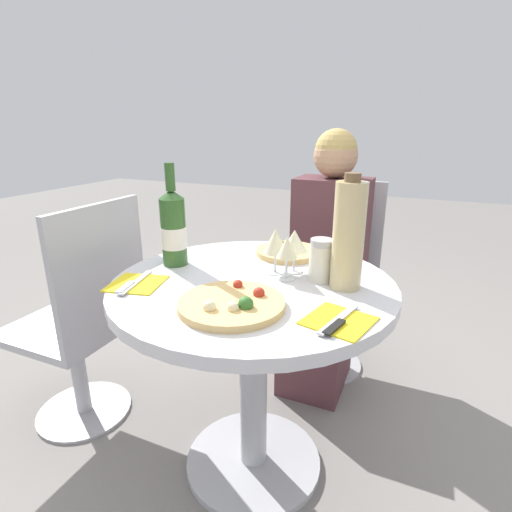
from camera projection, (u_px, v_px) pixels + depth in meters
name	position (u px, v px, depth m)	size (l,w,h in m)	color
ground_plane	(253.00, 462.00, 1.45)	(12.00, 12.00, 0.00)	gray
dining_table	(253.00, 329.00, 1.28)	(0.87, 0.87, 0.71)	#B2B2B7
chair_behind_diner	(331.00, 281.00, 1.98)	(0.42, 0.42, 0.91)	#ADADB2
seated_diner	(325.00, 272.00, 1.82)	(0.33, 0.45, 1.15)	#512D33
chair_empty_side	(84.00, 325.00, 1.55)	(0.42, 0.42, 0.91)	#ADADB2
pizza_large	(232.00, 304.00, 1.04)	(0.28, 0.28, 0.05)	#DBB26B
pizza_small_far	(288.00, 251.00, 1.46)	(0.23, 0.23, 0.05)	#DBB26B
wine_bottle	(173.00, 228.00, 1.33)	(0.08, 0.08, 0.34)	#2D5623
tall_carafe	(348.00, 236.00, 1.13)	(0.09, 0.09, 0.33)	tan
sugar_shaker	(321.00, 260.00, 1.21)	(0.07, 0.07, 0.13)	silver
wine_glass_front_right	(287.00, 249.00, 1.21)	(0.07, 0.07, 0.14)	silver
wine_glass_center	(276.00, 241.00, 1.26)	(0.08, 0.08, 0.15)	silver
wine_glass_back_right	(294.00, 241.00, 1.27)	(0.08, 0.08, 0.14)	silver
place_setting_left	(136.00, 284.00, 1.19)	(0.18, 0.19, 0.01)	yellow
place_setting_right	(338.00, 321.00, 0.97)	(0.18, 0.19, 0.01)	yellow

